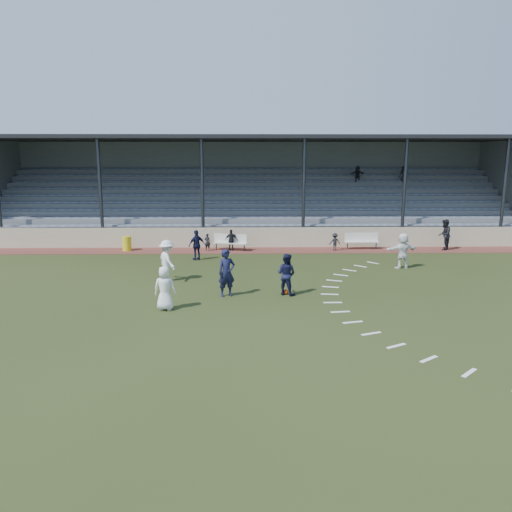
{
  "coord_description": "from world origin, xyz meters",
  "views": [
    {
      "loc": [
        -0.38,
        -18.0,
        5.46
      ],
      "look_at": [
        0.0,
        2.5,
        1.3
      ],
      "focal_mm": 35.0,
      "sensor_mm": 36.0,
      "label": 1
    }
  ],
  "objects_px": {
    "bench_right": "(362,239)",
    "football": "(286,292)",
    "bench_left": "(230,241)",
    "trash_bin": "(127,244)",
    "official": "(444,235)",
    "player_navy_lead": "(227,273)",
    "player_white_lead": "(165,288)"
  },
  "relations": [
    {
      "from": "football",
      "to": "player_navy_lead",
      "type": "bearing_deg",
      "value": -175.36
    },
    {
      "from": "bench_right",
      "to": "trash_bin",
      "type": "xyz_separation_m",
      "value": [
        -13.72,
        -0.29,
        -0.15
      ]
    },
    {
      "from": "football",
      "to": "player_white_lead",
      "type": "distance_m",
      "value": 4.93
    },
    {
      "from": "trash_bin",
      "to": "player_navy_lead",
      "type": "xyz_separation_m",
      "value": [
        6.15,
        -9.57,
        0.51
      ]
    },
    {
      "from": "bench_right",
      "to": "player_navy_lead",
      "type": "distance_m",
      "value": 12.43
    },
    {
      "from": "bench_left",
      "to": "official",
      "type": "relative_size",
      "value": 1.14
    },
    {
      "from": "football",
      "to": "player_navy_lead",
      "type": "distance_m",
      "value": 2.5
    },
    {
      "from": "official",
      "to": "football",
      "type": "bearing_deg",
      "value": -17.46
    },
    {
      "from": "bench_left",
      "to": "official",
      "type": "distance_m",
      "value": 12.48
    },
    {
      "from": "bench_left",
      "to": "football",
      "type": "relative_size",
      "value": 10.01
    },
    {
      "from": "trash_bin",
      "to": "player_white_lead",
      "type": "height_order",
      "value": "player_white_lead"
    },
    {
      "from": "bench_right",
      "to": "player_white_lead",
      "type": "xyz_separation_m",
      "value": [
        -9.7,
        -11.59,
        0.22
      ]
    },
    {
      "from": "trash_bin",
      "to": "football",
      "type": "distance_m",
      "value": 12.66
    },
    {
      "from": "bench_left",
      "to": "player_white_lead",
      "type": "bearing_deg",
      "value": -83.65
    },
    {
      "from": "official",
      "to": "player_white_lead",
      "type": "bearing_deg",
      "value": -22.67
    },
    {
      "from": "player_white_lead",
      "to": "player_navy_lead",
      "type": "bearing_deg",
      "value": -137.1
    },
    {
      "from": "trash_bin",
      "to": "player_navy_lead",
      "type": "bearing_deg",
      "value": -57.25
    },
    {
      "from": "bench_left",
      "to": "football",
      "type": "xyz_separation_m",
      "value": [
        2.52,
        -9.4,
        -0.48
      ]
    },
    {
      "from": "player_white_lead",
      "to": "player_navy_lead",
      "type": "xyz_separation_m",
      "value": [
        2.14,
        1.73,
        0.14
      ]
    },
    {
      "from": "bench_left",
      "to": "player_white_lead",
      "type": "height_order",
      "value": "player_white_lead"
    },
    {
      "from": "football",
      "to": "player_white_lead",
      "type": "bearing_deg",
      "value": -156.89
    },
    {
      "from": "trash_bin",
      "to": "official",
      "type": "height_order",
      "value": "official"
    },
    {
      "from": "bench_right",
      "to": "player_navy_lead",
      "type": "relative_size",
      "value": 1.07
    },
    {
      "from": "player_navy_lead",
      "to": "player_white_lead",
      "type": "bearing_deg",
      "value": -162.33
    },
    {
      "from": "player_white_lead",
      "to": "official",
      "type": "xyz_separation_m",
      "value": [
        14.44,
        11.2,
        0.11
      ]
    },
    {
      "from": "official",
      "to": "bench_left",
      "type": "bearing_deg",
      "value": -61.02
    },
    {
      "from": "bench_left",
      "to": "trash_bin",
      "type": "xyz_separation_m",
      "value": [
        -5.99,
        -0.03,
        -0.15
      ]
    },
    {
      "from": "bench_left",
      "to": "football",
      "type": "bearing_deg",
      "value": -58.77
    },
    {
      "from": "bench_left",
      "to": "trash_bin",
      "type": "relative_size",
      "value": 2.48
    },
    {
      "from": "bench_right",
      "to": "football",
      "type": "distance_m",
      "value": 11.0
    },
    {
      "from": "bench_right",
      "to": "player_white_lead",
      "type": "relative_size",
      "value": 1.26
    },
    {
      "from": "bench_right",
      "to": "official",
      "type": "height_order",
      "value": "official"
    }
  ]
}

